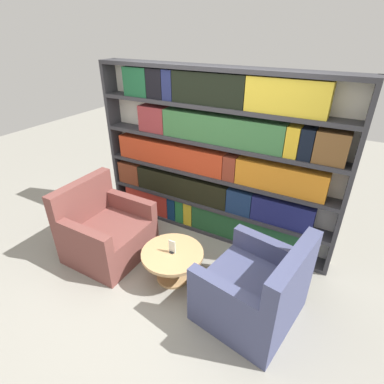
% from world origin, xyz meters
% --- Properties ---
extents(ground_plane, '(14.00, 14.00, 0.00)m').
position_xyz_m(ground_plane, '(0.00, 0.00, 0.00)').
color(ground_plane, gray).
extents(bookshelf, '(3.30, 0.30, 2.28)m').
position_xyz_m(bookshelf, '(-0.00, 1.35, 1.11)').
color(bookshelf, silver).
rests_on(bookshelf, ground_plane).
extents(armchair_left, '(0.89, 0.95, 0.98)m').
position_xyz_m(armchair_left, '(-0.97, 0.23, 0.32)').
color(armchair_left, brown).
rests_on(armchair_left, ground_plane).
extents(armchair_right, '(1.04, 1.08, 0.98)m').
position_xyz_m(armchair_right, '(1.04, 0.22, 0.32)').
color(armchair_right, '#42476B').
rests_on(armchair_right, ground_plane).
extents(coffee_table, '(0.72, 0.72, 0.39)m').
position_xyz_m(coffee_table, '(0.03, 0.26, 0.28)').
color(coffee_table, tan).
rests_on(coffee_table, ground_plane).
extents(table_sign, '(0.08, 0.06, 0.16)m').
position_xyz_m(table_sign, '(0.03, 0.26, 0.46)').
color(table_sign, black).
rests_on(table_sign, coffee_table).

